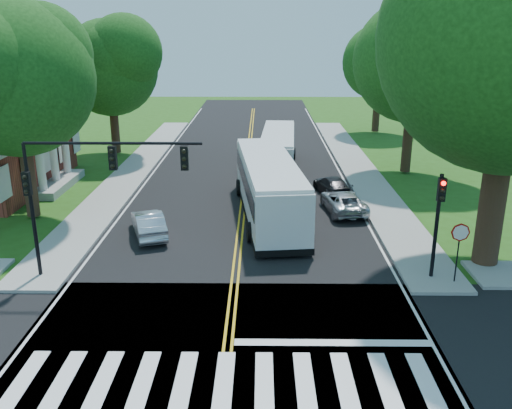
{
  "coord_description": "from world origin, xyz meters",
  "views": [
    {
      "loc": [
        1.1,
        -14.16,
        10.0
      ],
      "look_at": [
        0.85,
        9.15,
        2.4
      ],
      "focal_mm": 38.0,
      "sensor_mm": 36.0,
      "label": 1
    }
  ],
  "objects_px": {
    "signal_nw": "(86,178)",
    "hatchback": "(149,224)",
    "dark_sedan": "(332,185)",
    "suv": "(343,202)",
    "signal_ne": "(438,213)",
    "bus_follow": "(278,150)",
    "bus_lead": "(269,186)"
  },
  "relations": [
    {
      "from": "signal_ne",
      "to": "bus_follow",
      "type": "distance_m",
      "value": 19.59
    },
    {
      "from": "signal_nw",
      "to": "signal_ne",
      "type": "bearing_deg",
      "value": 0.05
    },
    {
      "from": "hatchback",
      "to": "bus_follow",
      "type": "bearing_deg",
      "value": -135.69
    },
    {
      "from": "signal_nw",
      "to": "hatchback",
      "type": "distance_m",
      "value": 6.28
    },
    {
      "from": "hatchback",
      "to": "suv",
      "type": "xyz_separation_m",
      "value": [
        10.35,
        3.88,
        -0.04
      ]
    },
    {
      "from": "hatchback",
      "to": "suv",
      "type": "distance_m",
      "value": 11.05
    },
    {
      "from": "bus_lead",
      "to": "bus_follow",
      "type": "relative_size",
      "value": 1.16
    },
    {
      "from": "suv",
      "to": "dark_sedan",
      "type": "height_order",
      "value": "suv"
    },
    {
      "from": "hatchback",
      "to": "dark_sedan",
      "type": "height_order",
      "value": "hatchback"
    },
    {
      "from": "bus_lead",
      "to": "suv",
      "type": "height_order",
      "value": "bus_lead"
    },
    {
      "from": "signal_nw",
      "to": "hatchback",
      "type": "height_order",
      "value": "signal_nw"
    },
    {
      "from": "signal_nw",
      "to": "suv",
      "type": "bearing_deg",
      "value": 37.07
    },
    {
      "from": "bus_lead",
      "to": "bus_follow",
      "type": "bearing_deg",
      "value": -100.61
    },
    {
      "from": "bus_follow",
      "to": "hatchback",
      "type": "bearing_deg",
      "value": 66.69
    },
    {
      "from": "signal_ne",
      "to": "dark_sedan",
      "type": "distance_m",
      "value": 12.79
    },
    {
      "from": "bus_follow",
      "to": "dark_sedan",
      "type": "relative_size",
      "value": 2.83
    },
    {
      "from": "hatchback",
      "to": "dark_sedan",
      "type": "distance_m",
      "value": 12.54
    },
    {
      "from": "signal_nw",
      "to": "dark_sedan",
      "type": "distance_m",
      "value": 17.2
    },
    {
      "from": "hatchback",
      "to": "dark_sedan",
      "type": "xyz_separation_m",
      "value": [
        10.13,
        7.4,
        -0.09
      ]
    },
    {
      "from": "bus_lead",
      "to": "hatchback",
      "type": "xyz_separation_m",
      "value": [
        -6.07,
        -3.17,
        -1.05
      ]
    },
    {
      "from": "signal_nw",
      "to": "dark_sedan",
      "type": "xyz_separation_m",
      "value": [
        11.41,
        12.3,
        -3.81
      ]
    },
    {
      "from": "bus_lead",
      "to": "dark_sedan",
      "type": "relative_size",
      "value": 3.28
    },
    {
      "from": "bus_lead",
      "to": "dark_sedan",
      "type": "xyz_separation_m",
      "value": [
        4.06,
        4.23,
        -1.14
      ]
    },
    {
      "from": "dark_sedan",
      "to": "hatchback",
      "type": "bearing_deg",
      "value": 24.43
    },
    {
      "from": "dark_sedan",
      "to": "signal_ne",
      "type": "bearing_deg",
      "value": 90.46
    },
    {
      "from": "bus_lead",
      "to": "suv",
      "type": "relative_size",
      "value": 2.91
    },
    {
      "from": "signal_nw",
      "to": "signal_ne",
      "type": "relative_size",
      "value": 1.62
    },
    {
      "from": "bus_follow",
      "to": "hatchback",
      "type": "distance_m",
      "value": 15.38
    },
    {
      "from": "signal_nw",
      "to": "bus_lead",
      "type": "xyz_separation_m",
      "value": [
        7.35,
        8.07,
        -2.67
      ]
    },
    {
      "from": "signal_ne",
      "to": "bus_follow",
      "type": "height_order",
      "value": "signal_ne"
    },
    {
      "from": "signal_ne",
      "to": "dark_sedan",
      "type": "relative_size",
      "value": 1.14
    },
    {
      "from": "signal_nw",
      "to": "bus_lead",
      "type": "height_order",
      "value": "signal_nw"
    }
  ]
}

